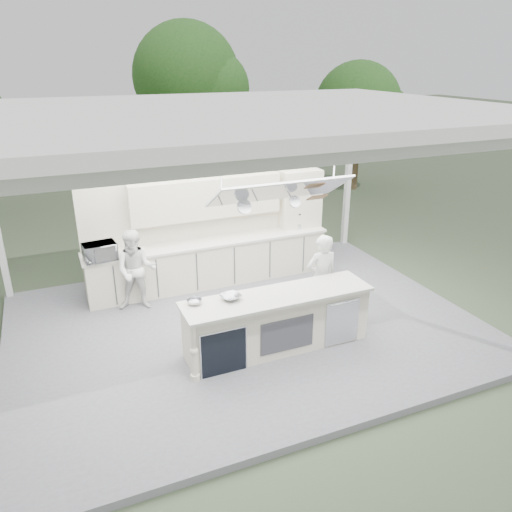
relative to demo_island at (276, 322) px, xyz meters
name	(u,v)px	position (x,y,z in m)	size (l,w,h in m)	color
ground	(245,330)	(-0.18, 0.91, -0.60)	(90.00, 90.00, 0.00)	#3B4831
stage_deck	(245,327)	(-0.18, 0.91, -0.54)	(8.00, 6.00, 0.12)	slate
tent	(244,117)	(-0.18, 0.90, 3.11)	(8.20, 6.20, 3.86)	white
demo_island	(276,322)	(0.00, 0.00, 0.00)	(3.10, 0.79, 0.95)	beige
back_counter	(211,262)	(-0.18, 2.81, 0.00)	(5.08, 0.72, 0.95)	beige
back_wall_unit	(226,211)	(0.27, 3.03, 0.98)	(5.05, 0.48, 2.25)	beige
tree_cluster	(126,99)	(-0.34, 10.68, 2.69)	(19.55, 9.40, 5.85)	brown
head_chef	(321,278)	(1.13, 0.56, 0.33)	(0.59, 0.39, 1.62)	white
sous_chef	(136,270)	(-1.79, 2.28, 0.30)	(0.75, 0.59, 1.55)	white
toaster_oven	(100,252)	(-2.37, 2.61, 0.64)	(0.58, 0.40, 0.32)	silver
bowl_large	(231,297)	(-0.72, 0.16, 0.51)	(0.31, 0.31, 0.08)	#ACAFB3
bowl_small	(194,302)	(-1.28, 0.23, 0.51)	(0.23, 0.23, 0.07)	#ADAEB4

